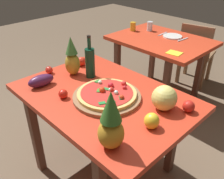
# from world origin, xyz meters

# --- Properties ---
(ground_plane) EXTENTS (10.00, 10.00, 0.00)m
(ground_plane) POSITION_xyz_m (0.00, 0.00, 0.00)
(ground_plane) COLOR brown
(display_table) EXTENTS (1.27, 0.88, 0.77)m
(display_table) POSITION_xyz_m (0.00, 0.00, 0.68)
(display_table) COLOR brown
(display_table) RESTS_ON ground_plane
(background_table) EXTENTS (1.10, 0.81, 0.77)m
(background_table) POSITION_xyz_m (-0.43, 1.30, 0.66)
(background_table) COLOR brown
(background_table) RESTS_ON ground_plane
(dining_chair) EXTENTS (0.47, 0.47, 0.85)m
(dining_chair) POSITION_xyz_m (-0.29, 1.93, 0.48)
(dining_chair) COLOR #8A6140
(dining_chair) RESTS_ON ground_plane
(pizza_board) EXTENTS (0.48, 0.48, 0.02)m
(pizza_board) POSITION_xyz_m (0.06, -0.02, 0.78)
(pizza_board) COLOR #8A6140
(pizza_board) RESTS_ON display_table
(pizza) EXTENTS (0.41, 0.41, 0.06)m
(pizza) POSITION_xyz_m (0.06, -0.01, 0.81)
(pizza) COLOR #E0B25E
(pizza) RESTS_ON pizza_board
(wine_bottle) EXTENTS (0.08, 0.08, 0.34)m
(wine_bottle) POSITION_xyz_m (-0.28, 0.11, 0.90)
(wine_bottle) COLOR #0F3624
(wine_bottle) RESTS_ON display_table
(pineapple_left) EXTENTS (0.14, 0.14, 0.34)m
(pineapple_left) POSITION_xyz_m (0.41, -0.32, 0.92)
(pineapple_left) COLOR #BB8222
(pineapple_left) RESTS_ON display_table
(pineapple_right) EXTENTS (0.12, 0.12, 0.32)m
(pineapple_right) POSITION_xyz_m (-0.41, 0.04, 0.91)
(pineapple_right) COLOR #AD8C29
(pineapple_right) RESTS_ON display_table
(melon) EXTENTS (0.16, 0.16, 0.16)m
(melon) POSITION_xyz_m (0.40, 0.16, 0.85)
(melon) COLOR #E0D06B
(melon) RESTS_ON display_table
(bell_pepper) EXTENTS (0.09, 0.09, 0.10)m
(bell_pepper) POSITION_xyz_m (0.47, -0.04, 0.81)
(bell_pepper) COLOR yellow
(bell_pepper) RESTS_ON display_table
(eggplant) EXTENTS (0.11, 0.21, 0.09)m
(eggplant) POSITION_xyz_m (-0.42, -0.25, 0.81)
(eggplant) COLOR #481D43
(eggplant) RESTS_ON display_table
(tomato_by_bottle) EXTENTS (0.08, 0.08, 0.08)m
(tomato_by_bottle) POSITION_xyz_m (-0.49, 0.19, 0.81)
(tomato_by_bottle) COLOR red
(tomato_by_bottle) RESTS_ON display_table
(tomato_beside_pepper) EXTENTS (0.06, 0.06, 0.06)m
(tomato_beside_pepper) POSITION_xyz_m (-0.56, -0.10, 0.80)
(tomato_beside_pepper) COLOR red
(tomato_beside_pepper) RESTS_ON display_table
(tomato_near_board) EXTENTS (0.08, 0.08, 0.08)m
(tomato_near_board) POSITION_xyz_m (0.53, 0.25, 0.81)
(tomato_near_board) COLOR red
(tomato_near_board) RESTS_ON display_table
(tomato_at_corner) EXTENTS (0.07, 0.07, 0.07)m
(tomato_at_corner) POSITION_xyz_m (-0.16, -0.23, 0.80)
(tomato_at_corner) COLOR red
(tomato_at_corner) RESTS_ON display_table
(drinking_glass_juice) EXTENTS (0.07, 0.07, 0.11)m
(drinking_glass_juice) POSITION_xyz_m (-0.86, 1.29, 0.82)
(drinking_glass_juice) COLOR gold
(drinking_glass_juice) RESTS_ON background_table
(drinking_glass_water) EXTENTS (0.07, 0.07, 0.11)m
(drinking_glass_water) POSITION_xyz_m (-0.72, 1.44, 0.83)
(drinking_glass_water) COLOR silver
(drinking_glass_water) RESTS_ON background_table
(dinner_plate) EXTENTS (0.22, 0.22, 0.02)m
(dinner_plate) POSITION_xyz_m (-0.38, 1.44, 0.78)
(dinner_plate) COLOR white
(dinner_plate) RESTS_ON background_table
(fork_utensil) EXTENTS (0.02, 0.18, 0.01)m
(fork_utensil) POSITION_xyz_m (-0.52, 1.44, 0.77)
(fork_utensil) COLOR silver
(fork_utensil) RESTS_ON background_table
(knife_utensil) EXTENTS (0.03, 0.18, 0.01)m
(knife_utensil) POSITION_xyz_m (-0.24, 1.44, 0.77)
(knife_utensil) COLOR silver
(knife_utensil) RESTS_ON background_table
(napkin_folded) EXTENTS (0.15, 0.14, 0.01)m
(napkin_folded) POSITION_xyz_m (-0.08, 1.03, 0.77)
(napkin_folded) COLOR yellow
(napkin_folded) RESTS_ON background_table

